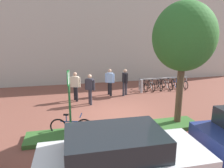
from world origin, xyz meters
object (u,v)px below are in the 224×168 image
(person_suited_dark, at_px, (125,81))
(car_white_hatch, at_px, (121,160))
(tree_sidewalk, at_px, (184,37))
(person_suited_navy, at_px, (90,87))
(parking_sign_post, at_px, (69,95))
(bollard_steel, at_px, (141,86))
(person_casual_tan, at_px, (110,80))
(person_shirt_blue, at_px, (75,85))
(bike_at_sign, at_px, (71,126))
(bike_rack_cluster, at_px, (163,84))

(person_suited_dark, xyz_separation_m, car_white_hatch, (-2.51, -7.84, -0.23))
(tree_sidewalk, xyz_separation_m, person_suited_navy, (-3.33, 3.59, -2.74))
(parking_sign_post, bearing_deg, tree_sidewalk, 1.34)
(bollard_steel, height_order, person_suited_dark, person_suited_dark)
(parking_sign_post, height_order, person_casual_tan, parking_sign_post)
(person_shirt_blue, bearing_deg, parking_sign_post, -96.13)
(bike_at_sign, relative_size, bike_rack_cluster, 0.44)
(bike_rack_cluster, xyz_separation_m, person_shirt_blue, (-6.32, -1.29, 0.64))
(person_suited_dark, bearing_deg, person_suited_navy, -153.17)
(parking_sign_post, relative_size, bike_rack_cluster, 0.69)
(bike_at_sign, distance_m, person_suited_dark, 5.93)
(tree_sidewalk, height_order, bike_rack_cluster, tree_sidewalk)
(parking_sign_post, distance_m, car_white_hatch, 3.27)
(parking_sign_post, bearing_deg, bike_at_sign, 83.04)
(bike_at_sign, bearing_deg, person_suited_dark, 52.37)
(parking_sign_post, height_order, person_shirt_blue, parking_sign_post)
(person_shirt_blue, distance_m, person_suited_dark, 3.17)
(tree_sidewalk, xyz_separation_m, bollard_steel, (0.35, 5.14, -3.27))
(bollard_steel, distance_m, person_shirt_blue, 4.51)
(tree_sidewalk, distance_m, person_suited_navy, 5.61)
(person_shirt_blue, height_order, car_white_hatch, person_shirt_blue)
(tree_sidewalk, distance_m, person_casual_tan, 6.05)
(car_white_hatch, bearing_deg, person_casual_tan, 78.98)
(bike_rack_cluster, bearing_deg, person_suited_navy, -159.16)
(person_shirt_blue, distance_m, car_white_hatch, 7.49)
(bike_at_sign, relative_size, person_shirt_blue, 0.96)
(person_suited_dark, xyz_separation_m, person_suited_navy, (-2.40, -1.21, 0.00))
(person_suited_dark, height_order, person_casual_tan, same)
(tree_sidewalk, xyz_separation_m, bike_rack_cluster, (2.25, 5.71, -3.38))
(bollard_steel, height_order, person_shirt_blue, person_shirt_blue)
(bollard_steel, xyz_separation_m, person_suited_navy, (-3.68, -1.55, 0.53))
(bike_rack_cluster, relative_size, bollard_steel, 4.18)
(person_casual_tan, distance_m, car_white_hatch, 8.26)
(tree_sidewalk, relative_size, parking_sign_post, 1.96)
(person_shirt_blue, bearing_deg, bollard_steel, 9.17)
(bike_rack_cluster, distance_m, bollard_steel, 1.99)
(bike_at_sign, distance_m, person_suited_navy, 3.71)
(bike_rack_cluster, height_order, person_shirt_blue, person_shirt_blue)
(tree_sidewalk, height_order, person_suited_navy, tree_sidewalk)
(parking_sign_post, distance_m, person_shirt_blue, 4.61)
(parking_sign_post, bearing_deg, person_shirt_blue, 83.87)
(tree_sidewalk, distance_m, bike_at_sign, 5.65)
(person_suited_navy, xyz_separation_m, person_casual_tan, (1.47, 1.48, 0.00))
(parking_sign_post, relative_size, person_suited_dark, 1.52)
(tree_sidewalk, bearing_deg, bike_at_sign, 178.34)
(person_suited_dark, bearing_deg, tree_sidewalk, -79.06)
(person_shirt_blue, bearing_deg, tree_sidewalk, -47.36)
(bollard_steel, height_order, person_suited_navy, person_suited_navy)
(bollard_steel, bearing_deg, person_suited_navy, -157.16)
(parking_sign_post, bearing_deg, bike_rack_cluster, 40.52)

